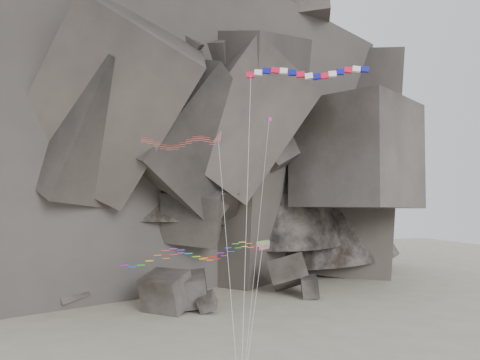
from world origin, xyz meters
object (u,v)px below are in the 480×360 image
object	(u,v)px
pennant_kite	(264,175)
banner_kite	(307,74)
delta_kite	(177,142)
parafoil_kite	(191,254)

from	to	relation	value
pennant_kite	banner_kite	bearing A→B (deg)	-18.31
delta_kite	parafoil_kite	xyz separation A→B (m)	(0.95, -3.24, -11.60)
delta_kite	pennant_kite	distance (m)	10.48
banner_kite	parafoil_kite	bearing A→B (deg)	177.76
delta_kite	banner_kite	distance (m)	15.39
delta_kite	parafoil_kite	size ratio (longest dim) A/B	1.50
banner_kite	parafoil_kite	distance (m)	21.32
delta_kite	pennant_kite	size ratio (longest dim) A/B	0.96
parafoil_kite	pennant_kite	size ratio (longest dim) A/B	0.64
banner_kite	pennant_kite	world-z (taller)	banner_kite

